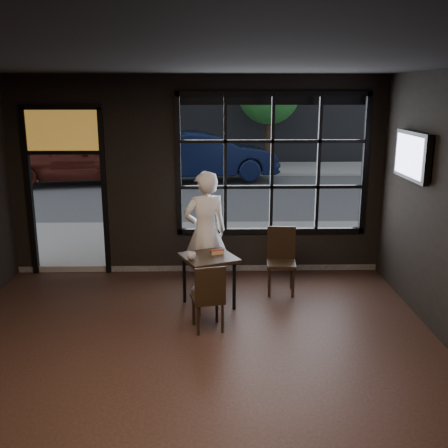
{
  "coord_description": "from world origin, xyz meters",
  "views": [
    {
      "loc": [
        0.24,
        -4.84,
        2.95
      ],
      "look_at": [
        0.4,
        2.2,
        1.15
      ],
      "focal_mm": 42.0,
      "sensor_mm": 36.0,
      "label": 1
    }
  ],
  "objects_px": {
    "cafe_table": "(209,281)",
    "chair_near": "(208,296)",
    "man": "(205,232)",
    "navy_car": "(204,156)"
  },
  "relations": [
    {
      "from": "cafe_table",
      "to": "chair_near",
      "type": "height_order",
      "value": "chair_near"
    },
    {
      "from": "chair_near",
      "to": "man",
      "type": "bearing_deg",
      "value": -100.85
    },
    {
      "from": "man",
      "to": "navy_car",
      "type": "height_order",
      "value": "man"
    },
    {
      "from": "chair_near",
      "to": "navy_car",
      "type": "distance_m",
      "value": 10.97
    },
    {
      "from": "cafe_table",
      "to": "chair_near",
      "type": "xyz_separation_m",
      "value": [
        -0.01,
        -0.74,
        0.07
      ]
    },
    {
      "from": "cafe_table",
      "to": "man",
      "type": "xyz_separation_m",
      "value": [
        -0.05,
        0.59,
        0.55
      ]
    },
    {
      "from": "cafe_table",
      "to": "chair_near",
      "type": "bearing_deg",
      "value": -114.75
    },
    {
      "from": "cafe_table",
      "to": "navy_car",
      "type": "xyz_separation_m",
      "value": [
        -0.21,
        10.23,
        0.51
      ]
    },
    {
      "from": "cafe_table",
      "to": "man",
      "type": "relative_size",
      "value": 0.4
    },
    {
      "from": "chair_near",
      "to": "man",
      "type": "height_order",
      "value": "man"
    }
  ]
}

